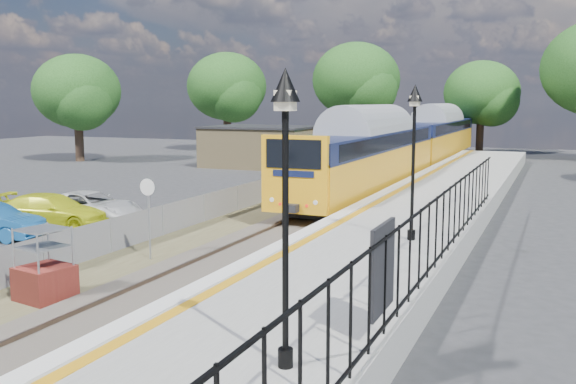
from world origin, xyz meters
The scene contains 15 objects.
ground centered at (0.00, 0.00, 0.00)m, with size 120.00×120.00×0.00m, color #2D2D30.
track_bed centered at (-0.47, 9.67, 0.09)m, with size 5.90×80.00×0.29m.
platform centered at (4.20, 8.00, 0.45)m, with size 5.00×70.00×0.90m, color gray.
platform_edge centered at (2.14, 8.00, 0.90)m, with size 0.90×70.00×0.01m.
victorian_lamp_south centered at (5.50, -4.00, 4.30)m, with size 0.44×0.44×4.60m.
victorian_lamp_north centered at (5.30, 6.00, 4.30)m, with size 0.44×0.44×4.60m.
palisade_fence centered at (6.55, 2.24, 1.84)m, with size 0.12×26.00×2.00m.
wire_fence centered at (-4.20, 12.00, 0.60)m, with size 0.06×52.00×1.20m.
outbuilding centered at (-10.91, 31.21, 1.52)m, with size 10.80×10.10×3.12m.
tree_line centered at (1.40, 42.00, 6.61)m, with size 56.80×43.80×11.88m.
train centered at (0.00, 30.05, 2.34)m, with size 2.82×40.83×3.51m.
brick_plinth centered at (-2.50, -0.74, 0.91)m, with size 1.38×1.38×1.90m.
speed_sign centered at (-2.50, 3.74, 1.77)m, with size 0.53×0.10×2.63m.
car_yellow centered at (-9.19, 6.66, 0.68)m, with size 1.91×4.70×1.37m, color yellow.
car_white centered at (-8.75, 8.39, 0.63)m, with size 2.10×4.56×1.27m, color silver.
Camera 1 is at (9.26, -12.75, 5.01)m, focal length 40.00 mm.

